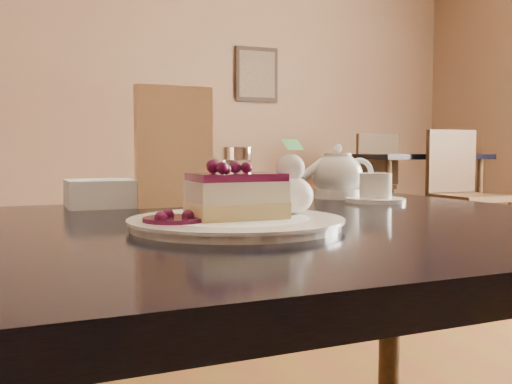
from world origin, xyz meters
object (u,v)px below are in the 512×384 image
object	(u,v)px
tea_set	(344,179)
dessert_plate	(236,223)
main_table	(224,279)
cheesecake_slice	(236,196)
bg_table_far_right	(409,238)

from	to	relation	value
tea_set	dessert_plate	bearing A→B (deg)	-135.49
main_table	cheesecake_slice	world-z (taller)	cheesecake_slice
main_table	dessert_plate	xyz separation A→B (m)	(0.00, -0.05, 0.08)
tea_set	bg_table_far_right	size ratio (longest dim) A/B	0.11
dessert_plate	bg_table_far_right	bearing A→B (deg)	51.26
tea_set	cheesecake_slice	bearing A→B (deg)	-135.49
dessert_plate	tea_set	world-z (taller)	tea_set
cheesecake_slice	dessert_plate	bearing A→B (deg)	0.00
main_table	cheesecake_slice	xyz separation A→B (m)	(0.00, -0.05, 0.11)
cheesecake_slice	bg_table_far_right	xyz separation A→B (m)	(2.73, 3.40, -0.68)
main_table	tea_set	bearing A→B (deg)	37.65
cheesecake_slice	tea_set	distance (m)	0.49
dessert_plate	tea_set	bearing A→B (deg)	44.51
main_table	dessert_plate	bearing A→B (deg)	-90.00
tea_set	bg_table_far_right	distance (m)	3.94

